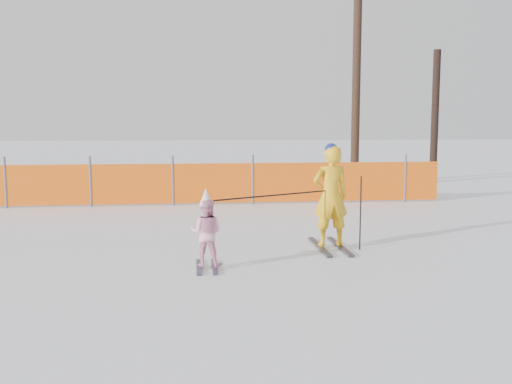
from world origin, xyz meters
TOP-DOWN VIEW (x-y plane):
  - ground at (0.00, 0.00)m, footprint 120.00×120.00m
  - adult at (1.28, 0.93)m, footprint 0.64×1.44m
  - child at (-0.78, -0.17)m, footprint 0.55×0.84m
  - ski_poles at (0.79, 0.51)m, footprint 2.42×1.00m
  - safety_fence at (-3.05, 6.13)m, footprint 16.90×0.06m
  - tree_trunks at (5.69, 10.48)m, footprint 4.02×2.89m

SIDE VIEW (x-z plane):
  - ground at x=0.00m, z-range 0.00..0.00m
  - child at x=-0.78m, z-range -0.05..1.10m
  - safety_fence at x=-3.05m, z-range -0.07..1.18m
  - ski_poles at x=0.79m, z-range 0.22..1.43m
  - adult at x=1.28m, z-range 0.00..1.73m
  - tree_trunks at x=5.69m, z-range -0.47..6.49m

